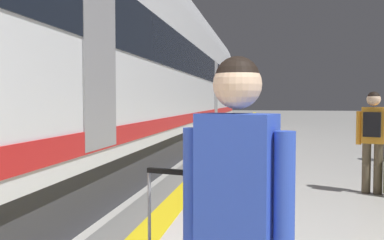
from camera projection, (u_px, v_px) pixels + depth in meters
The scene contains 5 objects.
safety_line_strip at pixel (216, 156), 10.58m from camera, with size 0.36×80.00×0.01m, color yellow.
tactile_edge_band at pixel (204, 156), 10.63m from camera, with size 0.57×80.00×0.01m, color slate.
high_speed_train at pixel (124, 56), 9.73m from camera, with size 2.94×32.22×4.97m.
traveller_foreground at pixel (237, 214), 1.79m from camera, with size 0.49×0.28×1.64m.
passenger_near at pixel (373, 133), 6.32m from camera, with size 0.47×0.38×1.58m.
Camera 1 is at (0.32, -0.47, 1.45)m, focal length 38.43 mm.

